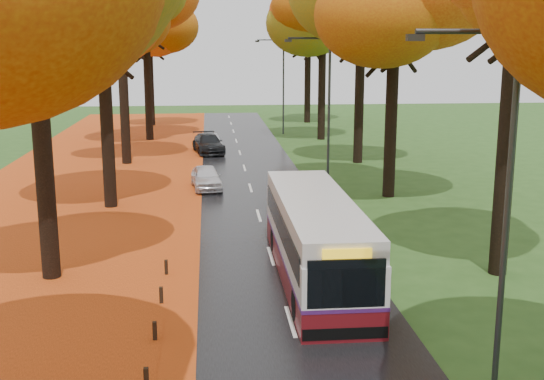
{
  "coord_description": "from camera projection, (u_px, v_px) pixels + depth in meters",
  "views": [
    {
      "loc": [
        -2.19,
        -5.72,
        7.68
      ],
      "look_at": [
        0.0,
        17.6,
        2.6
      ],
      "focal_mm": 45.0,
      "sensor_mm": 36.0,
      "label": 1
    }
  ],
  "objects": [
    {
      "name": "car_white",
      "position": [
        206.0,
        177.0,
        36.26
      ],
      "size": [
        1.85,
        3.75,
        1.23
      ],
      "primitive_type": "imported",
      "rotation": [
        0.0,
        0.0,
        0.11
      ],
      "color": "silver",
      "rests_on": "road"
    },
    {
      "name": "car_dark",
      "position": [
        208.0,
        143.0,
        48.11
      ],
      "size": [
        2.54,
        4.77,
        1.32
      ],
      "primitive_type": "imported",
      "rotation": [
        0.0,
        0.0,
        0.16
      ],
      "color": "black",
      "rests_on": "road"
    },
    {
      "name": "trees_left",
      "position": [
        96.0,
        1.0,
        31.05
      ],
      "size": [
        9.2,
        74.0,
        13.88
      ],
      "color": "black",
      "rests_on": "ground"
    },
    {
      "name": "leaf_drift",
      "position": [
        191.0,
        212.0,
        31.43
      ],
      "size": [
        0.9,
        90.0,
        0.01
      ],
      "primitive_type": "cube",
      "color": "#DC5516",
      "rests_on": "road"
    },
    {
      "name": "bus",
      "position": [
        316.0,
        237.0,
        22.32
      ],
      "size": [
        2.34,
        10.18,
        2.68
      ],
      "rotation": [
        0.0,
        0.0,
        -0.0
      ],
      "color": "#5B0E14",
      "rests_on": "road"
    },
    {
      "name": "streetlamp_near",
      "position": [
        498.0,
        185.0,
        14.54
      ],
      "size": [
        2.45,
        0.18,
        8.0
      ],
      "color": "#333538",
      "rests_on": "ground"
    },
    {
      "name": "streetlamp_mid",
      "position": [
        324.0,
        100.0,
        35.95
      ],
      "size": [
        2.45,
        0.18,
        8.0
      ],
      "color": "#333538",
      "rests_on": "ground"
    },
    {
      "name": "car_silver",
      "position": [
        209.0,
        143.0,
        48.54
      ],
      "size": [
        2.0,
        4.0,
        1.26
      ],
      "primitive_type": "imported",
      "rotation": [
        0.0,
        0.0,
        0.18
      ],
      "color": "#989BA0",
      "rests_on": "road"
    },
    {
      "name": "centre_line",
      "position": [
        257.0,
        210.0,
        31.71
      ],
      "size": [
        0.12,
        90.0,
        0.01
      ],
      "primitive_type": "cube",
      "color": "silver",
      "rests_on": "road"
    },
    {
      "name": "streetlamp_far",
      "position": [
        280.0,
        78.0,
        57.35
      ],
      "size": [
        2.45,
        0.18,
        8.0
      ],
      "color": "#333538",
      "rests_on": "ground"
    },
    {
      "name": "road",
      "position": [
        257.0,
        211.0,
        31.72
      ],
      "size": [
        6.5,
        90.0,
        0.04
      ],
      "primitive_type": "cube",
      "color": "black",
      "rests_on": "ground"
    },
    {
      "name": "leaf_verge",
      "position": [
        60.0,
        215.0,
        30.9
      ],
      "size": [
        12.0,
        90.0,
        0.02
      ],
      "primitive_type": "cube",
      "color": "maroon",
      "rests_on": "ground"
    }
  ]
}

